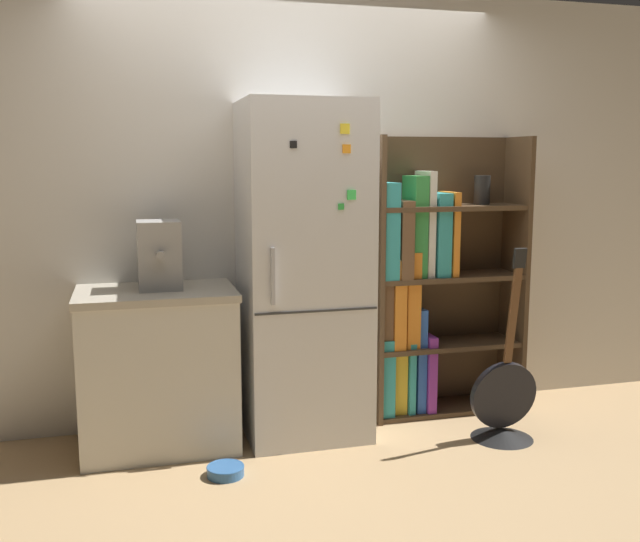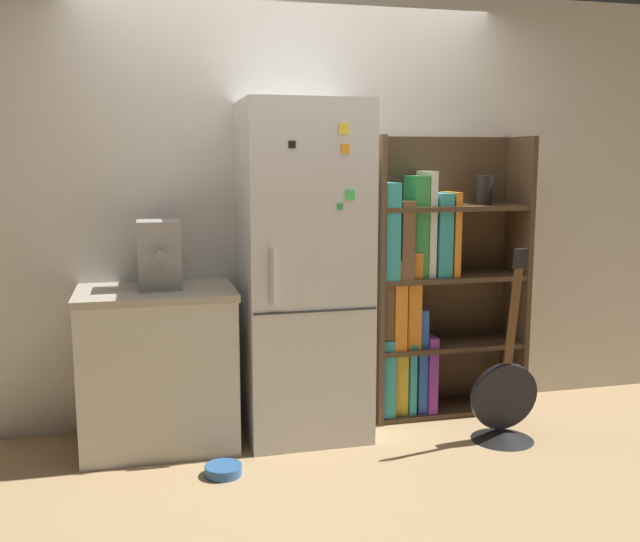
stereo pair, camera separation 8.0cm
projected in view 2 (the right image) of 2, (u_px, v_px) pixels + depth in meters
name	position (u px, v px, depth m)	size (l,w,h in m)	color
ground_plane	(310.00, 441.00, 4.07)	(16.00, 16.00, 0.00)	tan
wall_back	(291.00, 208.00, 4.33)	(8.00, 0.05, 2.60)	silver
refrigerator	(303.00, 272.00, 4.07)	(0.69, 0.63, 1.91)	silver
bookshelf	(424.00, 288.00, 4.44)	(0.99, 0.34, 1.73)	#4C3823
kitchen_counter	(158.00, 367.00, 3.96)	(0.85, 0.60, 0.89)	beige
espresso_machine	(159.00, 255.00, 3.90)	(0.23, 0.30, 0.37)	#A5A39E
guitar	(503.00, 412.00, 4.06)	(0.40, 0.36, 1.12)	black
pet_bowl	(223.00, 469.00, 3.62)	(0.19, 0.19, 0.05)	#3366A5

